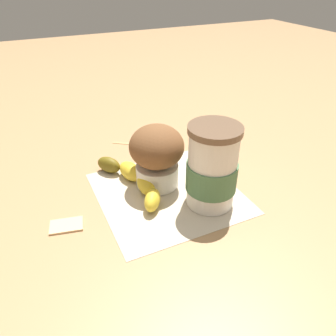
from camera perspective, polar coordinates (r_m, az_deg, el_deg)
ground_plane at (r=0.58m, az=0.00°, el=-4.38°), size 3.00×3.00×0.00m
paper_napkin at (r=0.58m, az=0.00°, el=-4.33°), size 0.24×0.24×0.00m
coffee_cup at (r=0.53m, az=7.67°, el=-0.16°), size 0.08×0.08×0.14m
muffin at (r=0.57m, az=-1.97°, el=2.48°), size 0.10×0.10×0.11m
banana at (r=0.59m, az=-5.86°, el=-1.85°), size 0.09×0.19×0.03m
sugar_packet at (r=0.54m, az=-17.30°, el=-9.40°), size 0.06×0.04×0.01m
wooden_stirrer at (r=0.73m, az=-5.49°, el=4.13°), size 0.09×0.07×0.00m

